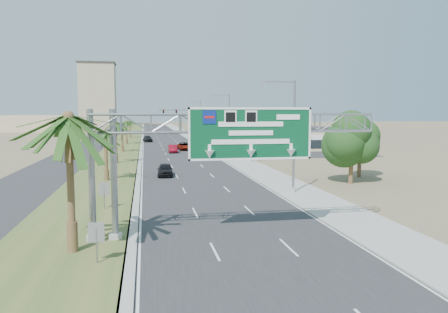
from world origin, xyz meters
The scene contains 31 objects.
ground centered at (0.00, 0.00, 0.00)m, with size 600.00×600.00×0.00m, color #8C7A59.
road centered at (0.00, 110.00, 0.01)m, with size 12.00×300.00×0.02m, color #28282B.
sidewalk_right centered at (8.50, 110.00, 0.05)m, with size 4.00×300.00×0.10m, color #9E9B93.
median_grass centered at (-10.00, 110.00, 0.06)m, with size 7.00×300.00×0.12m, color #3F5726.
opposing_road centered at (-17.00, 110.00, 0.01)m, with size 8.00×300.00×0.02m, color #28282B.
sign_gantry centered at (-1.06, 9.93, 6.06)m, with size 16.75×1.24×7.50m.
palm_near centered at (-9.20, 8.00, 6.93)m, with size 5.70×5.70×8.35m.
palm_row_b centered at (-9.50, 32.00, 4.90)m, with size 3.99×3.99×5.95m.
palm_row_c centered at (-9.50, 48.00, 5.66)m, with size 3.99×3.99×6.75m.
palm_row_d centered at (-9.50, 66.00, 4.42)m, with size 3.99×3.99×5.45m.
palm_row_e centered at (-9.50, 85.00, 5.09)m, with size 3.99×3.99×6.15m.
palm_row_f centered at (-9.50, 110.00, 4.71)m, with size 3.99×3.99×5.75m.
streetlight_near centered at (7.30, 22.00, 4.69)m, with size 3.27×0.44×10.00m.
streetlight_mid centered at (7.30, 52.00, 4.69)m, with size 3.27×0.44×10.00m.
streetlight_far centered at (7.30, 88.00, 4.69)m, with size 3.27×0.44×10.00m.
signal_mast centered at (5.17, 71.97, 4.85)m, with size 10.28×0.71×8.00m.
store_building centered at (22.00, 66.00, 2.00)m, with size 18.00×10.00×4.00m, color tan.
oak_near centered at (15.00, 26.00, 4.53)m, with size 4.50×4.50×6.80m.
oak_far centered at (18.00, 30.00, 3.82)m, with size 3.50×3.50×5.60m.
median_signback_a centered at (-7.80, 6.00, 1.45)m, with size 0.75×0.08×2.08m.
median_signback_b centered at (-8.50, 18.00, 1.45)m, with size 0.75×0.08×2.08m.
tower_distant centered at (-32.00, 250.00, 17.50)m, with size 20.00×16.00×35.00m, color tan.
building_distant_left centered at (-45.00, 160.00, 3.00)m, with size 24.00×14.00×6.00m, color tan.
building_distant_right centered at (30.00, 140.00, 2.50)m, with size 20.00×12.00×5.00m, color tan.
car_left_lane centered at (-3.28, 34.63, 0.72)m, with size 1.70×4.23×1.44m, color black.
car_mid_lane centered at (-0.61, 63.48, 0.69)m, with size 1.47×4.21×1.39m, color maroon.
car_right_lane centered at (2.00, 68.24, 0.72)m, with size 2.38×5.15×1.43m, color gray.
car_far centered at (-4.80, 93.28, 0.70)m, with size 1.96×4.83×1.40m, color black.
pole_sign_red_near centered at (9.68, 45.82, 6.22)m, with size 2.37×1.03×8.01m.
pole_sign_blue centered at (12.01, 64.08, 5.62)m, with size 1.96×1.05×7.61m.
pole_sign_red_far centered at (10.14, 83.88, 6.56)m, with size 2.22×0.56×8.31m.
Camera 1 is at (-5.47, -14.76, 7.23)m, focal length 35.00 mm.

